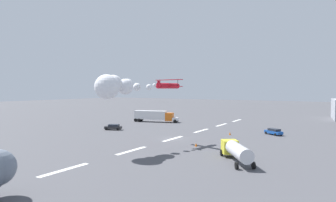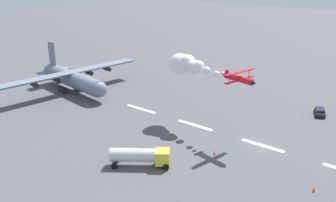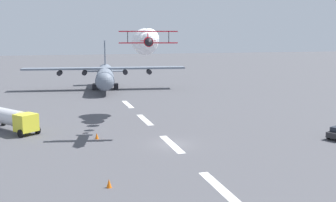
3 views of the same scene
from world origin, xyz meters
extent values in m
plane|color=#4C4C51|center=(0.00, 0.00, 0.00)|extent=(440.00, 440.00, 0.00)
cube|color=white|center=(-14.34, 0.00, 0.01)|extent=(8.00, 0.90, 0.01)
cube|color=white|center=(0.00, 0.00, 0.01)|extent=(8.00, 0.90, 0.01)
cube|color=white|center=(14.34, 0.00, 0.01)|extent=(8.00, 0.90, 0.01)
cube|color=white|center=(28.69, 0.00, 0.01)|extent=(8.00, 0.90, 0.01)
cylinder|color=slate|center=(50.14, 1.34, 3.15)|extent=(22.97, 6.79, 3.90)
sphere|color=slate|center=(38.91, 2.80, 3.15)|extent=(3.70, 3.70, 3.70)
cube|color=slate|center=(50.14, 1.34, 4.90)|extent=(7.91, 36.73, 0.40)
cylinder|color=black|center=(51.05, 11.38, 4.00)|extent=(2.52, 1.40, 1.10)
cylinder|color=black|center=(50.34, 5.93, 4.00)|extent=(2.52, 1.40, 1.10)
cylinder|color=black|center=(49.15, -3.15, 4.00)|extent=(2.52, 1.40, 1.10)
cylinder|color=black|center=(48.44, -8.60, 4.00)|extent=(2.52, 1.40, 1.10)
cube|color=slate|center=(59.58, 0.11, 8.10)|extent=(2.82, 0.66, 6.00)
cube|color=slate|center=(59.58, 0.11, 3.45)|extent=(3.15, 9.18, 0.24)
cube|color=black|center=(50.82, -1.22, 0.60)|extent=(3.30, 1.41, 1.20)
cube|color=black|center=(51.45, 3.64, 0.60)|extent=(3.30, 1.41, 1.20)
cylinder|color=red|center=(4.66, 1.61, 11.69)|extent=(5.94, 2.27, 1.10)
cube|color=red|center=(4.46, 1.65, 11.54)|extent=(2.16, 7.07, 0.12)
cube|color=red|center=(4.46, 1.65, 12.91)|extent=(2.16, 7.07, 0.12)
cylinder|color=black|center=(3.96, -0.77, 12.23)|extent=(0.08, 0.08, 1.37)
cylinder|color=black|center=(4.97, 4.08, 12.23)|extent=(0.08, 0.08, 1.37)
cube|color=red|center=(7.23, 1.07, 12.14)|extent=(0.71, 0.24, 1.10)
cube|color=red|center=(7.23, 1.07, 11.74)|extent=(1.00, 2.08, 0.08)
cone|color=black|center=(1.46, 2.28, 11.69)|extent=(0.88, 1.06, 0.93)
sphere|color=white|center=(8.28, 0.78, 11.78)|extent=(0.70, 0.70, 0.70)
sphere|color=white|center=(9.68, 0.50, 11.41)|extent=(1.11, 1.11, 1.11)
sphere|color=white|center=(12.33, -0.27, 11.42)|extent=(1.46, 1.46, 1.46)
sphere|color=white|center=(14.48, -0.81, 11.78)|extent=(2.22, 2.22, 2.22)
sphere|color=white|center=(15.28, -0.61, 11.47)|extent=(2.79, 2.79, 2.79)
sphere|color=white|center=(17.48, -1.41, 11.89)|extent=(3.18, 3.18, 3.18)
sphere|color=white|center=(19.13, -1.22, 11.41)|extent=(4.16, 4.16, 4.16)
cube|color=yellow|center=(9.21, 16.43, 1.60)|extent=(3.20, 3.24, 2.20)
cylinder|color=silver|center=(12.94, 19.18, 1.85)|extent=(6.95, 5.90, 2.10)
cylinder|color=black|center=(9.44, 15.10, 0.50)|extent=(0.99, 0.85, 1.00)
cylinder|color=black|center=(15.86, 19.84, 0.50)|extent=(0.99, 0.85, 1.00)
cylinder|color=black|center=(8.01, 17.04, 0.50)|extent=(0.99, 0.85, 1.00)
cylinder|color=black|center=(-2.88, -19.00, 0.32)|extent=(0.45, 0.68, 0.64)
cone|color=orange|center=(-11.82, 8.83, 0.38)|extent=(0.44, 0.44, 0.75)
cone|color=orange|center=(4.80, 8.09, 0.38)|extent=(0.44, 0.44, 0.75)
camera|label=1|loc=(53.75, 32.57, 11.11)|focal=30.53mm
camera|label=2|loc=(-24.12, 57.01, 29.84)|focal=40.54mm
camera|label=3|loc=(-44.63, 12.97, 12.56)|focal=44.25mm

